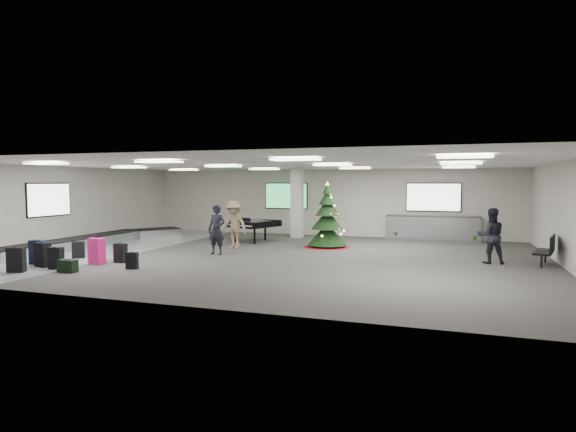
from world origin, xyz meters
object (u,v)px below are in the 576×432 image
(service_counter, at_px, (432,228))
(potted_plant_right, at_px, (475,234))
(traveler_b, at_px, (234,225))
(baggage_carousel, at_px, (91,241))
(traveler_bench, at_px, (491,236))
(potted_plant_left, at_px, (397,231))
(pink_suitcase, at_px, (97,251))
(traveler_a, at_px, (217,230))
(grand_piano, at_px, (254,224))
(bench, at_px, (548,248))
(christmas_tree, at_px, (327,225))

(service_counter, xyz_separation_m, potted_plant_right, (1.75, -0.15, -0.19))
(traveler_b, distance_m, potted_plant_right, 10.38)
(baggage_carousel, relative_size, traveler_bench, 5.51)
(potted_plant_left, bearing_deg, traveler_bench, -58.83)
(pink_suitcase, relative_size, traveler_b, 0.45)
(traveler_bench, relative_size, potted_plant_right, 2.44)
(baggage_carousel, xyz_separation_m, traveler_a, (5.71, -0.23, 0.67))
(pink_suitcase, relative_size, grand_piano, 0.37)
(pink_suitcase, xyz_separation_m, traveler_b, (2.57, 4.63, 0.51))
(grand_piano, bearing_deg, potted_plant_left, 46.50)
(pink_suitcase, height_order, potted_plant_right, pink_suitcase)
(traveler_bench, bearing_deg, potted_plant_left, -69.51)
(potted_plant_left, bearing_deg, traveler_a, -129.43)
(traveler_a, xyz_separation_m, traveler_bench, (9.09, 1.05, -0.01))
(traveler_b, relative_size, potted_plant_left, 2.45)
(service_counter, height_order, traveler_b, traveler_b)
(grand_piano, relative_size, potted_plant_right, 3.11)
(grand_piano, bearing_deg, bench, 5.86)
(grand_piano, height_order, traveler_bench, traveler_bench)
(service_counter, relative_size, potted_plant_right, 5.61)
(baggage_carousel, xyz_separation_m, traveler_bench, (14.80, 0.81, 0.67))
(grand_piano, relative_size, traveler_b, 1.22)
(bench, height_order, traveler_a, traveler_a)
(traveler_b, bearing_deg, pink_suitcase, -106.44)
(service_counter, xyz_separation_m, traveler_a, (-7.13, -6.96, 0.34))
(grand_piano, height_order, bench, grand_piano)
(grand_piano, relative_size, potted_plant_left, 2.98)
(baggage_carousel, bearing_deg, traveler_b, 13.88)
(baggage_carousel, distance_m, service_counter, 14.50)
(service_counter, bearing_deg, pink_suitcase, -134.44)
(service_counter, bearing_deg, bench, -57.93)
(service_counter, bearing_deg, traveler_a, -135.67)
(christmas_tree, distance_m, bench, 7.73)
(grand_piano, distance_m, potted_plant_left, 6.49)
(bench, distance_m, potted_plant_right, 5.89)
(grand_piano, xyz_separation_m, potted_plant_left, (5.78, 2.94, -0.39))
(baggage_carousel, distance_m, pink_suitcase, 4.46)
(service_counter, xyz_separation_m, pink_suitcase, (-9.78, -9.97, -0.14))
(christmas_tree, bearing_deg, service_counter, 44.61)
(bench, bearing_deg, baggage_carousel, -162.10)
(bench, bearing_deg, potted_plant_right, 122.71)
(christmas_tree, bearing_deg, baggage_carousel, -162.01)
(service_counter, relative_size, pink_suitcase, 4.82)
(bench, bearing_deg, traveler_bench, -159.50)
(bench, relative_size, traveler_bench, 0.89)
(traveler_b, bearing_deg, traveler_bench, 9.00)
(bench, xyz_separation_m, potted_plant_left, (-5.13, 5.60, -0.15))
(traveler_bench, bearing_deg, service_counter, -82.33)
(potted_plant_right, bearing_deg, grand_piano, -162.04)
(potted_plant_left, bearing_deg, potted_plant_right, 0.00)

